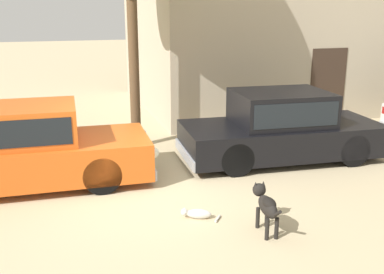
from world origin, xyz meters
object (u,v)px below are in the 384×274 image
parked_sedan_second (281,126)px  stray_cat (197,214)px  stray_dog_spotted (266,204)px  parked_sedan_nearest (19,147)px

parked_sedan_second → stray_cat: size_ratio=7.32×
stray_cat → stray_dog_spotted: bearing=163.1°
parked_sedan_nearest → stray_cat: (2.64, -2.27, -0.66)m
stray_cat → parked_sedan_nearest: bearing=-17.5°
parked_sedan_nearest → stray_dog_spotted: size_ratio=4.90×
parked_sedan_nearest → stray_dog_spotted: 4.58m
parked_sedan_nearest → parked_sedan_second: bearing=2.0°
parked_sedan_nearest → stray_cat: size_ratio=7.89×
parked_sedan_nearest → stray_dog_spotted: parked_sedan_nearest is taller
parked_sedan_second → stray_cat: parked_sedan_second is taller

